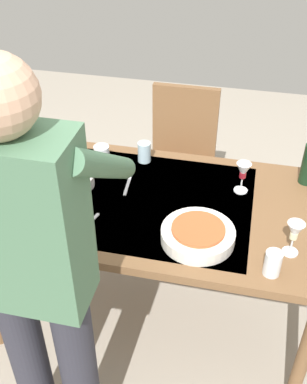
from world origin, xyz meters
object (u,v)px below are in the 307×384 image
(person_server, at_px, (37,271))
(wine_glass_right, at_px, (243,172))
(chair_near, at_px, (181,152))
(side_bowl_salad, at_px, (75,179))
(dinner_plate_near, at_px, (56,155))
(water_cup_near_left, at_px, (273,263))
(water_cup_near_right, at_px, (144,152))
(wine_glass_left, at_px, (294,233))
(water_cup_far_left, at_px, (102,155))
(dining_table, at_px, (153,214))
(serving_bowl_pasta, at_px, (198,234))
(side_bowl_bread, at_px, (1,202))

(person_server, height_order, wine_glass_right, person_server)
(chair_near, distance_m, side_bowl_salad, 0.90)
(side_bowl_salad, relative_size, dinner_plate_near, 0.78)
(chair_near, relative_size, water_cup_near_left, 8.79)
(wine_glass_right, bearing_deg, chair_near, -59.25)
(chair_near, xyz_separation_m, wine_glass_right, (-0.38, 0.65, 0.34))
(chair_near, xyz_separation_m, side_bowl_salad, (0.38, 0.77, 0.27))
(water_cup_near_left, height_order, side_bowl_salad, water_cup_near_left)
(water_cup_near_left, xyz_separation_m, water_cup_near_right, (0.65, -0.65, 0.00))
(wine_glass_left, height_order, water_cup_far_left, wine_glass_left)
(water_cup_far_left, bearing_deg, wine_glass_right, 172.83)
(dining_table, height_order, person_server, person_server)
(person_server, bearing_deg, wine_glass_left, -149.62)
(wine_glass_right, xyz_separation_m, water_cup_far_left, (0.70, -0.09, -0.06))
(dining_table, bearing_deg, dinner_plate_near, -24.25)
(wine_glass_left, bearing_deg, water_cup_near_left, 61.13)
(dining_table, relative_size, serving_bowl_pasta, 5.32)
(chair_near, bearing_deg, water_cup_near_right, 77.33)
(water_cup_far_left, height_order, dinner_plate_near, water_cup_far_left)
(person_server, distance_m, side_bowl_bread, 0.66)
(dining_table, relative_size, water_cup_far_left, 16.95)
(water_cup_near_left, distance_m, side_bowl_bread, 1.18)
(person_server, relative_size, water_cup_near_right, 16.28)
(water_cup_far_left, bearing_deg, dining_table, 142.04)
(wine_glass_right, bearing_deg, water_cup_far_left, -7.17)
(person_server, bearing_deg, chair_near, -98.38)
(wine_glass_right, distance_m, dinner_plate_near, 0.96)
(chair_near, distance_m, water_cup_far_left, 0.70)
(water_cup_near_right, relative_size, side_bowl_bread, 0.65)
(wine_glass_left, height_order, side_bowl_bread, wine_glass_left)
(water_cup_near_right, height_order, serving_bowl_pasta, water_cup_near_right)
(water_cup_near_left, bearing_deg, chair_near, -64.93)
(water_cup_far_left, bearing_deg, dinner_plate_near, -2.00)
(wine_glass_left, relative_size, side_bowl_salad, 0.84)
(chair_near, relative_size, person_server, 0.54)
(wine_glass_left, relative_size, water_cup_near_left, 1.46)
(person_server, relative_size, wine_glass_left, 11.19)
(water_cup_near_left, xyz_separation_m, serving_bowl_pasta, (0.30, -0.12, -0.02))
(side_bowl_salad, bearing_deg, person_server, 102.29)
(dining_table, relative_size, side_bowl_salad, 8.87)
(serving_bowl_pasta, bearing_deg, side_bowl_salad, -22.20)
(person_server, relative_size, water_cup_far_left, 17.93)
(dinner_plate_near, bearing_deg, side_bowl_salad, 130.63)
(chair_near, xyz_separation_m, person_server, (0.22, 1.50, 0.43))
(water_cup_far_left, bearing_deg, serving_bowl_pasta, 139.91)
(dining_table, distance_m, water_cup_near_right, 0.36)
(serving_bowl_pasta, bearing_deg, water_cup_near_left, 158.24)
(wine_glass_left, distance_m, side_bowl_bread, 1.24)
(wine_glass_left, distance_m, dinner_plate_near, 1.27)
(person_server, distance_m, dinner_plate_near, 1.03)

